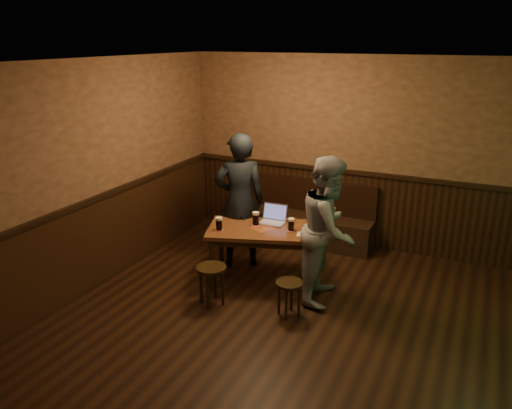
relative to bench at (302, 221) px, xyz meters
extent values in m
cube|color=black|center=(0.60, -2.75, -0.32)|extent=(5.00, 6.00, 0.02)
cube|color=beige|center=(0.60, -2.75, 2.50)|extent=(5.00, 6.00, 0.02)
cube|color=#916749|center=(0.60, 0.26, 1.09)|extent=(5.00, 0.02, 2.80)
cube|color=#916749|center=(-1.91, -2.75, 1.09)|extent=(0.02, 6.00, 2.80)
cube|color=black|center=(0.60, 0.23, 0.24)|extent=(4.98, 0.04, 1.10)
cube|color=black|center=(-1.88, -2.75, 0.24)|extent=(0.04, 5.98, 1.10)
cube|color=black|center=(0.60, 0.20, 0.82)|extent=(4.98, 0.06, 0.06)
cube|color=black|center=(-1.85, -2.75, 0.82)|extent=(0.06, 5.98, 0.06)
cube|color=black|center=(0.00, -0.04, -0.09)|extent=(2.20, 0.50, 0.45)
cube|color=black|center=(0.00, 0.16, 0.39)|extent=(2.20, 0.10, 0.50)
cube|color=#4E2916|center=(0.00, -1.48, 0.39)|extent=(1.54, 1.17, 0.05)
cube|color=#32210E|center=(0.00, -1.48, 0.32)|extent=(1.39, 1.02, 0.08)
cube|color=maroon|center=(0.00, -1.48, 0.42)|extent=(0.34, 0.34, 0.00)
cylinder|color=#32210E|center=(-0.47, -1.97, 0.03)|extent=(0.07, 0.07, 0.68)
cylinder|color=#32210E|center=(-0.67, -1.38, 0.03)|extent=(0.07, 0.07, 0.68)
cylinder|color=#32210E|center=(0.67, -1.58, 0.03)|extent=(0.07, 0.07, 0.68)
cylinder|color=#32210E|center=(0.47, -0.99, 0.03)|extent=(0.07, 0.07, 0.68)
cylinder|color=black|center=(-0.29, -2.29, 0.15)|extent=(0.42, 0.42, 0.04)
cylinder|color=black|center=(-0.16, -2.26, -0.08)|extent=(0.04, 0.04, 0.46)
cylinder|color=black|center=(-0.32, -2.15, -0.08)|extent=(0.04, 0.04, 0.46)
cylinder|color=black|center=(-0.42, -2.31, -0.08)|extent=(0.04, 0.04, 0.46)
cylinder|color=black|center=(-0.26, -2.42, -0.08)|extent=(0.04, 0.04, 0.46)
cylinder|color=black|center=(0.64, -2.14, 0.09)|extent=(0.34, 0.34, 0.04)
cylinder|color=black|center=(0.75, -2.13, -0.11)|extent=(0.03, 0.03, 0.40)
cylinder|color=black|center=(0.62, -2.02, -0.11)|extent=(0.03, 0.03, 0.40)
cylinder|color=black|center=(0.52, -2.15, -0.11)|extent=(0.03, 0.03, 0.40)
cylinder|color=black|center=(0.65, -2.26, -0.11)|extent=(0.03, 0.03, 0.40)
cylinder|color=#A92014|center=(-0.46, -1.78, 0.42)|extent=(0.11, 0.11, 0.00)
cylinder|color=silver|center=(-0.46, -1.78, 0.42)|extent=(0.09, 0.09, 0.00)
cylinder|color=black|center=(-0.46, -1.78, 0.49)|extent=(0.08, 0.08, 0.13)
cylinder|color=beige|center=(-0.46, -1.78, 0.57)|extent=(0.08, 0.08, 0.03)
cylinder|color=#A92014|center=(-0.12, -1.42, 0.42)|extent=(0.11, 0.11, 0.00)
cylinder|color=silver|center=(-0.12, -1.42, 0.42)|extent=(0.10, 0.10, 0.00)
cylinder|color=black|center=(-0.12, -1.42, 0.49)|extent=(0.08, 0.08, 0.14)
cylinder|color=beige|center=(-0.12, -1.42, 0.58)|extent=(0.09, 0.09, 0.03)
cylinder|color=#A92014|center=(0.36, -1.41, 0.42)|extent=(0.10, 0.10, 0.00)
cylinder|color=silver|center=(0.36, -1.41, 0.42)|extent=(0.09, 0.09, 0.00)
cylinder|color=black|center=(0.36, -1.41, 0.49)|extent=(0.08, 0.08, 0.13)
cylinder|color=beige|center=(0.36, -1.41, 0.56)|extent=(0.08, 0.08, 0.03)
cube|color=silver|center=(0.04, -1.28, 0.42)|extent=(0.34, 0.24, 0.02)
cube|color=#B2B2B7|center=(0.04, -1.28, 0.43)|extent=(0.30, 0.19, 0.00)
cube|color=silver|center=(0.04, -1.17, 0.54)|extent=(0.33, 0.08, 0.21)
cube|color=#505596|center=(0.04, -1.18, 0.54)|extent=(0.30, 0.06, 0.18)
cube|color=silver|center=(0.58, -1.45, 0.42)|extent=(0.25, 0.20, 0.00)
imported|color=black|center=(-0.48, -1.17, 0.62)|extent=(0.81, 0.73, 1.86)
imported|color=gray|center=(0.89, -1.55, 0.57)|extent=(0.73, 0.91, 1.76)
camera|label=1|loc=(2.44, -6.83, 2.73)|focal=35.00mm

